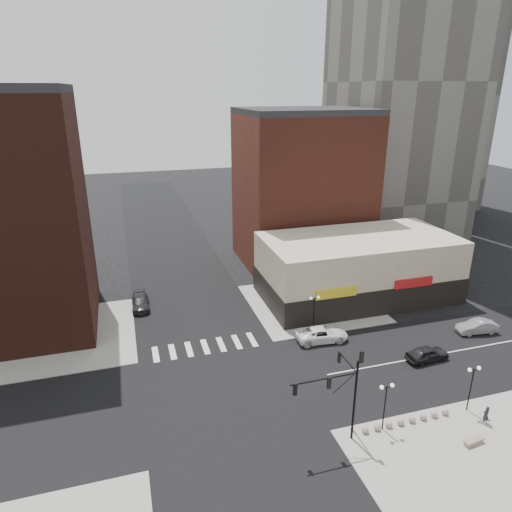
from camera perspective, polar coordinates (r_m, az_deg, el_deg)
name	(u,v)px	position (r m, az deg, el deg)	size (l,w,h in m)	color
ground	(224,394)	(42.16, -4.07, -16.83)	(240.00, 240.00, 0.00)	black
road_ew	(224,394)	(42.15, -4.07, -16.82)	(200.00, 14.00, 0.02)	black
road_ns	(224,394)	(42.15, -4.07, -16.82)	(14.00, 200.00, 0.02)	black
sidewalk_nw	(63,337)	(54.34, -22.95, -9.31)	(15.00, 15.00, 0.12)	gray
sidewalk_ne	(311,303)	(57.88, 6.86, -5.87)	(15.00, 15.00, 0.12)	gray
sidewalk_se	(491,473)	(39.02, 27.28, -22.93)	(18.00, 14.00, 0.12)	gray
building_nw	(3,220)	(54.43, -29.05, 3.97)	(16.00, 15.00, 25.00)	#3B1B12
building_ne_midrise	(302,191)	(69.13, 5.79, 8.11)	(18.00, 15.00, 22.00)	maroon
tower_far	(446,7)	(112.39, 22.64, 26.83)	(18.00, 18.00, 82.00)	#47443F
building_ne_row	(357,272)	(59.70, 12.55, -1.99)	(24.20, 12.20, 8.00)	beige
traffic_signal	(342,384)	(35.31, 10.68, -15.48)	(5.59, 3.09, 7.77)	black
street_lamp_se_a	(386,395)	(37.81, 15.94, -16.41)	(1.22, 0.32, 4.16)	black
street_lamp_se_b	(473,378)	(42.18, 25.46, -13.56)	(1.22, 0.32, 4.16)	black
street_lamp_ne	(314,305)	(50.22, 7.30, -6.04)	(1.22, 0.32, 4.16)	black
bollard_row	(406,421)	(40.60, 18.28, -18.95)	(7.89, 0.54, 0.54)	gray
white_suv	(322,334)	(49.79, 8.22, -9.61)	(2.58, 5.59, 1.55)	white
dark_sedan_east	(427,354)	(49.08, 20.63, -11.34)	(1.76, 4.38, 1.49)	black
silver_sedan	(477,327)	(56.27, 25.90, -7.96)	(1.56, 4.46, 1.47)	gray
dark_sedan_north	(140,302)	(57.89, -14.25, -5.64)	(2.07, 5.09, 1.48)	black
pedestrian	(486,415)	(42.63, 26.80, -17.29)	(0.58, 0.38, 1.60)	#262329
stone_bench	(474,441)	(40.63, 25.58, -20.17)	(1.75, 0.71, 0.40)	gray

